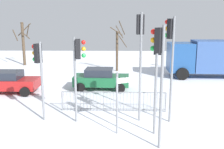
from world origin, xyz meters
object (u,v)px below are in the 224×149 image
delivery_truck (212,57)px  bare_tree_left (23,42)px  traffic_light_rear_right (158,59)px  direction_sign_post (119,100)px  traffic_light_foreground_left (159,60)px  traffic_light_foreground_right (171,46)px  traffic_light_mid_right (140,43)px  car_green_far (101,78)px  car_red_mid (8,82)px  bare_tree_centre (118,48)px  traffic_light_rear_left (78,60)px  traffic_light_mid_left (39,63)px

delivery_truck → bare_tree_left: 18.78m
traffic_light_rear_right → direction_sign_post: (-1.60, -0.12, -1.71)m
delivery_truck → traffic_light_foreground_left: bearing=64.8°
traffic_light_foreground_right → traffic_light_mid_right: traffic_light_mid_right is taller
car_green_far → traffic_light_foreground_right: bearing=-55.8°
car_red_mid → car_green_far: bearing=10.0°
car_red_mid → bare_tree_centre: (7.25, 7.68, 1.39)m
traffic_light_rear_right → direction_sign_post: 2.35m
delivery_truck → car_green_far: bearing=26.3°
traffic_light_foreground_right → car_green_far: size_ratio=1.28×
car_green_far → traffic_light_rear_left: bearing=-93.9°
bare_tree_left → traffic_light_mid_left: bearing=-67.8°
traffic_light_rear_right → delivery_truck: (6.27, 11.24, -1.48)m
traffic_light_mid_right → direction_sign_post: bearing=-134.5°
bare_tree_left → delivery_truck: bearing=-17.4°
traffic_light_rear_right → traffic_light_foreground_right: traffic_light_foreground_right is taller
traffic_light_rear_right → car_green_far: traffic_light_rear_right is taller
traffic_light_rear_left → bare_tree_left: bare_tree_left is taller
direction_sign_post → bare_tree_centre: bare_tree_centre is taller
car_green_far → traffic_light_foreground_left: bearing=-70.1°
bare_tree_left → traffic_light_rear_left: bearing=-62.4°
traffic_light_rear_right → bare_tree_centre: bearing=123.8°
traffic_light_mid_right → direction_sign_post: 2.91m
traffic_light_rear_left → car_red_mid: size_ratio=1.06×
traffic_light_mid_left → delivery_truck: bearing=-20.0°
direction_sign_post → car_red_mid: size_ratio=0.70×
traffic_light_foreground_right → traffic_light_mid_left: (-6.13, 0.08, -0.82)m
traffic_light_mid_left → traffic_light_mid_right: 4.84m
traffic_light_foreground_left → direction_sign_post: bearing=89.5°
traffic_light_rear_left → car_red_mid: 7.62m
direction_sign_post → delivery_truck: size_ratio=0.37×
traffic_light_mid_left → car_green_far: size_ratio=0.98×
traffic_light_foreground_left → bare_tree_left: size_ratio=1.02×
traffic_light_rear_right → bare_tree_centre: bare_tree_centre is taller
car_red_mid → delivery_truck: size_ratio=0.53×
traffic_light_rear_right → traffic_light_mid_right: (-0.61, 1.46, 0.52)m
traffic_light_foreground_right → traffic_light_foreground_left: 2.81m
car_green_far → bare_tree_centre: size_ratio=0.82×
traffic_light_foreground_left → bare_tree_centre: bearing=44.5°
car_red_mid → traffic_light_rear_right: bearing=-34.2°
traffic_light_rear_right → traffic_light_foreground_right: (0.77, 1.35, 0.39)m
traffic_light_foreground_right → traffic_light_foreground_left: size_ratio=1.07×
bare_tree_centre → traffic_light_rear_left: bearing=-98.2°
traffic_light_rear_right → traffic_light_foreground_left: bearing=-70.0°
traffic_light_rear_right → traffic_light_foreground_right: 1.60m
traffic_light_foreground_left → traffic_light_rear_left: traffic_light_foreground_left is taller
traffic_light_rear_left → traffic_light_mid_right: size_ratio=0.79×
traffic_light_mid_right → car_red_mid: (-8.29, 4.58, -2.98)m
traffic_light_rear_right → traffic_light_mid_right: bearing=139.7°
traffic_light_mid_right → delivery_truck: bearing=42.4°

